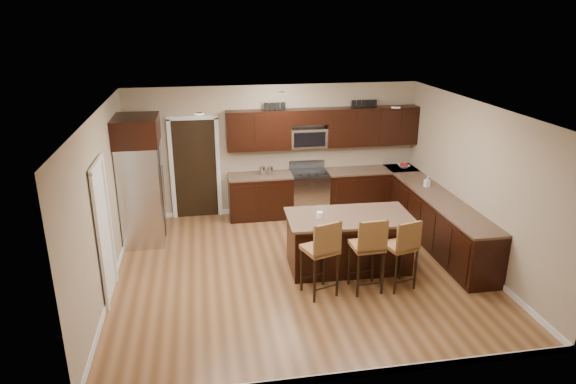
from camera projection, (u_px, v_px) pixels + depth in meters
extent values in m
plane|color=brown|center=(299.00, 270.00, 8.57)|extent=(6.00, 6.00, 0.00)
plane|color=silver|center=(301.00, 109.00, 7.68)|extent=(6.00, 6.00, 0.00)
plane|color=tan|center=(275.00, 150.00, 10.68)|extent=(6.00, 0.00, 6.00)
plane|color=tan|center=(103.00, 205.00, 7.64)|extent=(0.00, 5.50, 5.50)
plane|color=tan|center=(475.00, 184.00, 8.61)|extent=(0.00, 5.50, 5.50)
cube|color=black|center=(260.00, 197.00, 10.65)|extent=(1.30, 0.60, 0.88)
cube|color=black|center=(370.00, 191.00, 11.03)|extent=(1.94, 0.60, 0.88)
cube|color=black|center=(440.00, 224.00, 9.30)|extent=(0.60, 3.35, 0.88)
cube|color=brown|center=(260.00, 176.00, 10.49)|extent=(1.30, 0.63, 0.04)
cube|color=brown|center=(371.00, 170.00, 10.88)|extent=(1.94, 0.63, 0.04)
cube|color=brown|center=(443.00, 200.00, 9.15)|extent=(0.63, 3.35, 0.04)
cube|color=black|center=(258.00, 130.00, 10.31)|extent=(1.30, 0.33, 0.80)
cube|color=black|center=(372.00, 126.00, 10.70)|extent=(1.94, 0.33, 0.80)
cube|color=black|center=(309.00, 116.00, 10.40)|extent=(0.76, 0.33, 0.30)
cube|color=silver|center=(309.00, 194.00, 10.81)|extent=(0.76, 0.64, 0.90)
cube|color=black|center=(309.00, 173.00, 10.66)|extent=(0.76, 0.60, 0.03)
cube|color=black|center=(312.00, 198.00, 10.53)|extent=(0.65, 0.01, 0.45)
cube|color=silver|center=(307.00, 164.00, 10.87)|extent=(0.76, 0.05, 0.18)
cube|color=silver|center=(308.00, 138.00, 10.56)|extent=(0.76, 0.31, 0.40)
cube|color=black|center=(195.00, 169.00, 10.51)|extent=(0.85, 0.03, 2.06)
cube|color=white|center=(103.00, 234.00, 7.48)|extent=(0.03, 0.80, 2.04)
cube|color=black|center=(348.00, 242.00, 8.55)|extent=(1.97, 1.04, 0.88)
cube|color=brown|center=(349.00, 217.00, 8.40)|extent=(2.08, 1.14, 0.04)
cube|color=black|center=(347.00, 264.00, 8.69)|extent=(1.89, 0.96, 0.09)
cube|color=olive|center=(320.00, 249.00, 7.62)|extent=(0.58, 0.58, 0.07)
cube|color=olive|center=(328.00, 240.00, 7.37)|extent=(0.45, 0.18, 0.49)
cylinder|color=black|center=(309.00, 280.00, 7.54)|extent=(0.04, 0.04, 0.71)
cylinder|color=black|center=(335.00, 278.00, 7.60)|extent=(0.04, 0.04, 0.71)
cylinder|color=black|center=(304.00, 267.00, 7.90)|extent=(0.04, 0.04, 0.71)
cylinder|color=black|center=(329.00, 265.00, 7.96)|extent=(0.04, 0.04, 0.71)
cube|color=olive|center=(367.00, 246.00, 7.74)|extent=(0.48, 0.48, 0.07)
cube|color=olive|center=(373.00, 237.00, 7.47)|extent=(0.46, 0.07, 0.49)
cylinder|color=black|center=(357.00, 276.00, 7.65)|extent=(0.04, 0.04, 0.71)
cylinder|color=black|center=(382.00, 274.00, 7.72)|extent=(0.04, 0.04, 0.71)
cylinder|color=black|center=(350.00, 264.00, 8.02)|extent=(0.04, 0.04, 0.71)
cylinder|color=black|center=(374.00, 262.00, 8.08)|extent=(0.04, 0.04, 0.71)
cube|color=olive|center=(400.00, 246.00, 7.84)|extent=(0.52, 0.52, 0.06)
cube|color=olive|center=(409.00, 237.00, 7.60)|extent=(0.43, 0.15, 0.46)
cylinder|color=black|center=(391.00, 274.00, 7.76)|extent=(0.04, 0.04, 0.66)
cylinder|color=black|center=(414.00, 272.00, 7.82)|extent=(0.04, 0.04, 0.66)
cylinder|color=black|center=(383.00, 263.00, 8.10)|extent=(0.04, 0.04, 0.66)
cylinder|color=black|center=(405.00, 261.00, 8.16)|extent=(0.04, 0.04, 0.66)
cube|color=silver|center=(142.00, 193.00, 9.39)|extent=(0.72, 0.93, 1.86)
cube|color=black|center=(162.00, 192.00, 9.45)|extent=(0.01, 0.02, 1.77)
cylinder|color=silver|center=(163.00, 189.00, 9.35)|extent=(0.02, 0.02, 0.83)
cylinder|color=silver|center=(164.00, 186.00, 9.50)|extent=(0.02, 0.02, 0.83)
cube|color=black|center=(136.00, 130.00, 9.00)|extent=(0.78, 0.99, 0.49)
cube|color=olive|center=(339.00, 223.00, 10.46)|extent=(1.04, 0.76, 0.01)
imported|color=silver|center=(404.00, 166.00, 10.98)|extent=(0.26, 0.26, 0.06)
imported|color=#B2B2B2|center=(427.00, 182.00, 9.75)|extent=(0.10, 0.10, 0.20)
cylinder|color=silver|center=(262.00, 171.00, 10.47)|extent=(0.12, 0.12, 0.18)
cylinder|color=silver|center=(270.00, 171.00, 10.49)|extent=(0.11, 0.11, 0.17)
cylinder|color=white|center=(320.00, 215.00, 8.30)|extent=(0.10, 0.10, 0.10)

